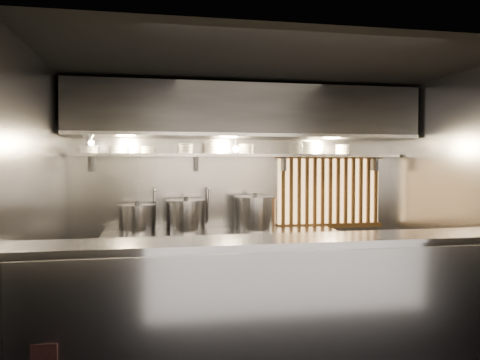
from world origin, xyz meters
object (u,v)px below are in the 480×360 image
object	(u,v)px
pendant_bulb	(236,149)
stock_pot_left	(137,218)
stock_pot_right	(255,213)
heat_lamp	(89,138)
stock_pot_mid	(186,216)

from	to	relation	value
pendant_bulb	stock_pot_left	bearing A→B (deg)	-178.63
stock_pot_right	heat_lamp	bearing A→B (deg)	-171.73
stock_pot_left	stock_pot_right	size ratio (longest dim) A/B	1.01
stock_pot_mid	stock_pot_right	size ratio (longest dim) A/B	1.15
pendant_bulb	stock_pot_right	size ratio (longest dim) A/B	0.31
stock_pot_left	stock_pot_mid	world-z (taller)	stock_pot_mid
stock_pot_left	stock_pot_mid	xyz separation A→B (m)	(0.61, -0.02, 0.03)
pendant_bulb	stock_pot_left	xyz separation A→B (m)	(-1.27, -0.03, -0.88)
heat_lamp	stock_pot_mid	xyz separation A→B (m)	(1.14, 0.30, -0.96)
stock_pot_mid	stock_pot_right	world-z (taller)	stock_pot_right
heat_lamp	stock_pot_right	size ratio (longest dim) A/B	0.58
stock_pot_mid	stock_pot_right	distance (m)	0.90
pendant_bulb	stock_pot_right	world-z (taller)	pendant_bulb
pendant_bulb	stock_pot_mid	distance (m)	1.08
pendant_bulb	stock_pot_right	bearing A→B (deg)	-12.22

